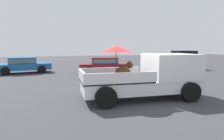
{
  "coord_description": "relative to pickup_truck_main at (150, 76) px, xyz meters",
  "views": [
    {
      "loc": [
        -3.53,
        -7.73,
        2.23
      ],
      "look_at": [
        -0.87,
        1.44,
        1.1
      ],
      "focal_mm": 32.09,
      "sensor_mm": 36.0,
      "label": 1
    }
  ],
  "objects": [
    {
      "name": "parked_sedan_far",
      "position": [
        0.13,
        8.37,
        -0.24
      ],
      "size": [
        4.52,
        2.49,
        1.33
      ],
      "rotation": [
        0.0,
        0.0,
        -0.16
      ],
      "color": "black",
      "rests_on": "ground"
    },
    {
      "name": "pickup_truck_red",
      "position": [
        7.55,
        9.62,
        -0.11
      ],
      "size": [
        4.99,
        2.66,
        1.8
      ],
      "rotation": [
        0.0,
        0.0,
        -0.13
      ],
      "color": "black",
      "rests_on": "ground"
    },
    {
      "name": "ground_plane",
      "position": [
        -0.42,
        0.01,
        -0.98
      ],
      "size": [
        80.0,
        80.0,
        0.0
      ],
      "primitive_type": "plane",
      "color": "#38383D"
    },
    {
      "name": "pickup_truck_main",
      "position": [
        0.0,
        0.0,
        0.0
      ],
      "size": [
        5.11,
        2.38,
        2.29
      ],
      "rotation": [
        0.0,
        0.0,
        -0.03
      ],
      "color": "black",
      "rests_on": "ground"
    },
    {
      "name": "parked_sedan_near",
      "position": [
        -6.48,
        10.37,
        -0.24
      ],
      "size": [
        4.56,
        2.58,
        1.33
      ],
      "rotation": [
        0.0,
        0.0,
        0.19
      ],
      "color": "black",
      "rests_on": "ground"
    }
  ]
}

